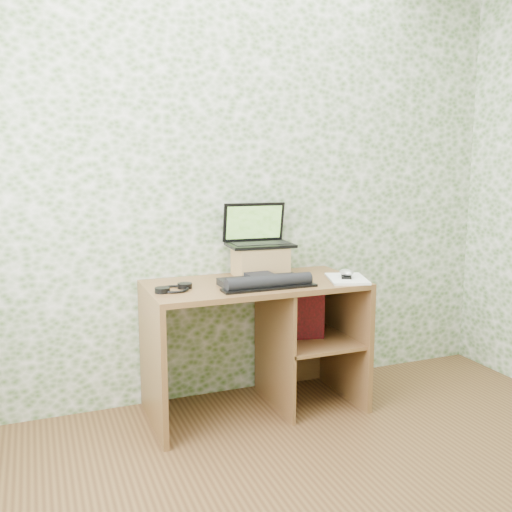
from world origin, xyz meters
name	(u,v)px	position (x,y,z in m)	size (l,w,h in m)	color
wall_back	(235,181)	(0.00, 1.75, 1.30)	(3.50, 3.50, 0.00)	silver
desk	(265,326)	(0.08, 1.47, 0.48)	(1.20, 0.60, 0.75)	brown
riser	(260,261)	(0.09, 1.58, 0.84)	(0.29, 0.24, 0.18)	#A6784A
laptop	(258,236)	(0.09, 1.62, 0.98)	(0.39, 0.29, 0.25)	black
keyboard	(264,281)	(0.01, 1.33, 0.78)	(0.52, 0.26, 0.07)	black
headphones	(174,289)	(-0.47, 1.40, 0.76)	(0.21, 0.21, 0.03)	black
notepad	(347,279)	(0.51, 1.30, 0.76)	(0.20, 0.29, 0.01)	white
mouse	(346,274)	(0.51, 1.30, 0.78)	(0.07, 0.11, 0.04)	silver
pen	(349,273)	(0.57, 1.38, 0.77)	(0.01, 0.01, 0.14)	black
red_box	(304,315)	(0.31, 1.44, 0.53)	(0.23, 0.07, 0.27)	maroon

